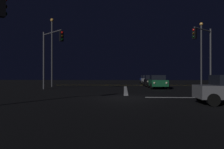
% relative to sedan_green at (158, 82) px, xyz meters
% --- Properties ---
extents(ground, '(120.00, 120.00, 0.10)m').
position_rel_sedan_green_xyz_m(ground, '(-3.75, -11.03, -0.85)').
color(ground, black).
extents(stop_line_north, '(0.35, 15.00, 0.01)m').
position_rel_sedan_green_xyz_m(stop_line_north, '(-3.75, -2.30, -0.80)').
color(stop_line_north, white).
rests_on(stop_line_north, ground).
extents(centre_line_ns, '(22.00, 0.15, 0.01)m').
position_rel_sedan_green_xyz_m(centre_line_ns, '(-3.75, 9.30, -0.80)').
color(centre_line_ns, yellow).
rests_on(centre_line_ns, ground).
extents(sedan_green, '(2.02, 4.33, 1.57)m').
position_rel_sedan_green_xyz_m(sedan_green, '(0.00, 0.00, 0.00)').
color(sedan_green, '#14512D').
rests_on(sedan_green, ground).
extents(sedan_black, '(2.02, 4.33, 1.57)m').
position_rel_sedan_green_xyz_m(sedan_black, '(-0.11, 5.73, 0.00)').
color(sedan_black, black).
rests_on(sedan_black, ground).
extents(sedan_white, '(2.02, 4.33, 1.57)m').
position_rel_sedan_green_xyz_m(sedan_white, '(-0.01, 11.97, 0.00)').
color(sedan_white, silver).
rests_on(sedan_white, ground).
extents(sedan_blue, '(2.02, 4.33, 1.57)m').
position_rel_sedan_green_xyz_m(sedan_blue, '(0.17, 18.25, 0.00)').
color(sedan_blue, navy).
rests_on(sedan_blue, ground).
extents(traffic_signal_ne, '(2.73, 2.73, 6.56)m').
position_rel_sedan_green_xyz_m(traffic_signal_ne, '(4.37, -2.90, 3.67)').
color(traffic_signal_ne, '#4C4C51').
rests_on(traffic_signal_ne, ground).
extents(traffic_signal_nw, '(3.06, 3.06, 6.37)m').
position_rel_sedan_green_xyz_m(traffic_signal_nw, '(-11.72, -3.06, 3.58)').
color(traffic_signal_nw, '#4C4C51').
rests_on(traffic_signal_nw, ground).
extents(streetlamp_right_near, '(0.44, 0.44, 8.42)m').
position_rel_sedan_green_xyz_m(streetlamp_right_near, '(6.08, 3.30, 4.09)').
color(streetlamp_right_near, '#424247').
rests_on(streetlamp_right_near, ground).
extents(streetlamp_left_near, '(0.44, 0.44, 9.18)m').
position_rel_sedan_green_xyz_m(streetlamp_left_near, '(-13.58, 3.30, 4.48)').
color(streetlamp_left_near, '#424247').
rests_on(streetlamp_left_near, ground).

